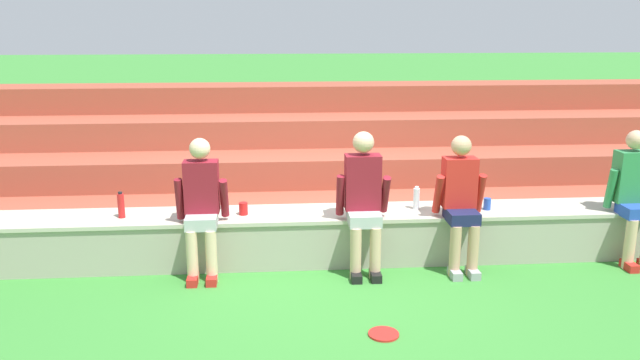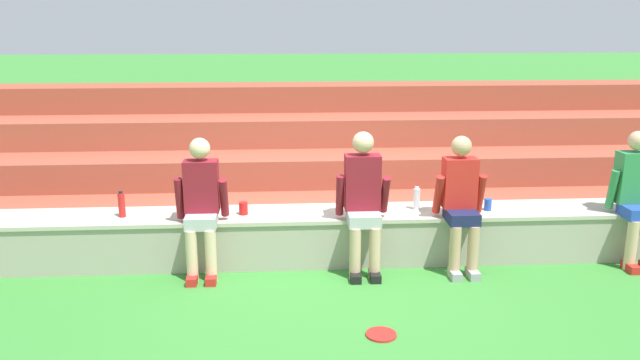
# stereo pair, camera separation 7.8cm
# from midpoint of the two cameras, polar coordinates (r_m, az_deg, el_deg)

# --- Properties ---
(ground_plane) EXTENTS (80.00, 80.00, 0.00)m
(ground_plane) POSITION_cam_midpoint_polar(r_m,az_deg,el_deg) (6.46, 1.24, -8.18)
(ground_plane) COLOR #388433
(stone_seating_wall) EXTENTS (8.99, 0.64, 0.53)m
(stone_seating_wall) POSITION_cam_midpoint_polar(r_m,az_deg,el_deg) (6.63, 1.04, -4.96)
(stone_seating_wall) COLOR #A8A08E
(stone_seating_wall) RESTS_ON ground
(brick_bleachers) EXTENTS (11.05, 3.14, 1.52)m
(brick_bleachers) POSITION_cam_midpoint_polar(r_m,az_deg,el_deg) (9.01, -0.28, 2.19)
(brick_bleachers) COLOR #A14A36
(brick_bleachers) RESTS_ON ground
(person_left_of_center) EXTENTS (0.51, 0.51, 1.37)m
(person_left_of_center) POSITION_cam_midpoint_polar(r_m,az_deg,el_deg) (6.22, -10.39, -2.14)
(person_left_of_center) COLOR beige
(person_left_of_center) RESTS_ON ground
(person_center) EXTENTS (0.53, 0.53, 1.42)m
(person_center) POSITION_cam_midpoint_polar(r_m,az_deg,el_deg) (6.20, 4.31, -1.72)
(person_center) COLOR #DBAD89
(person_center) RESTS_ON ground
(person_right_of_center) EXTENTS (0.51, 0.54, 1.37)m
(person_right_of_center) POSITION_cam_midpoint_polar(r_m,az_deg,el_deg) (6.42, 13.03, -1.83)
(person_right_of_center) COLOR tan
(person_right_of_center) RESTS_ON ground
(person_far_right) EXTENTS (0.52, 0.53, 1.39)m
(person_far_right) POSITION_cam_midpoint_polar(r_m,az_deg,el_deg) (7.20, 27.05, -1.20)
(person_far_right) COLOR #DBAD89
(person_far_right) RESTS_ON ground
(water_bottle_mid_left) EXTENTS (0.07, 0.07, 0.27)m
(water_bottle_mid_left) POSITION_cam_midpoint_polar(r_m,az_deg,el_deg) (6.65, -17.26, -2.16)
(water_bottle_mid_left) COLOR red
(water_bottle_mid_left) RESTS_ON stone_seating_wall
(water_bottle_near_right) EXTENTS (0.07, 0.07, 0.25)m
(water_bottle_near_right) POSITION_cam_midpoint_polar(r_m,az_deg,el_deg) (6.69, 9.11, -1.69)
(water_bottle_near_right) COLOR silver
(water_bottle_near_right) RESTS_ON stone_seating_wall
(plastic_cup_right_end) EXTENTS (0.08, 0.08, 0.12)m
(plastic_cup_right_end) POSITION_cam_midpoint_polar(r_m,az_deg,el_deg) (6.83, 15.33, -2.17)
(plastic_cup_right_end) COLOR blue
(plastic_cup_right_end) RESTS_ON stone_seating_wall
(plastic_cup_middle) EXTENTS (0.09, 0.09, 0.13)m
(plastic_cup_middle) POSITION_cam_midpoint_polar(r_m,az_deg,el_deg) (6.50, -6.64, -2.58)
(plastic_cup_middle) COLOR red
(plastic_cup_middle) RESTS_ON stone_seating_wall
(frisbee) EXTENTS (0.25, 0.25, 0.02)m
(frisbee) POSITION_cam_midpoint_polar(r_m,az_deg,el_deg) (5.25, 6.02, -13.79)
(frisbee) COLOR red
(frisbee) RESTS_ON ground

